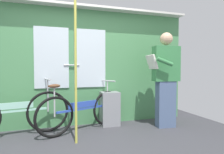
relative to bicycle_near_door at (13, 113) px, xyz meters
name	(u,v)px	position (x,y,z in m)	size (l,w,h in m)	color
train_door_wall	(82,64)	(1.13, 0.38, 0.80)	(4.27, 0.28, 2.23)	#4C8C56
bicycle_near_door	(13,113)	(0.00, 0.00, 0.00)	(1.70, 0.51, 0.91)	black
bicycle_leaning_behind	(83,111)	(1.09, -0.02, -0.02)	(1.59, 0.75, 0.86)	black
passenger_reading_newspaper	(165,77)	(2.57, -0.25, 0.54)	(0.59, 0.52, 1.73)	slate
trash_bin_by_wall	(110,109)	(1.63, 0.16, -0.06)	(0.34, 0.28, 0.63)	gray
handrail_pole	(76,67)	(0.90, -0.55, 0.72)	(0.04, 0.04, 2.19)	#C6C14C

